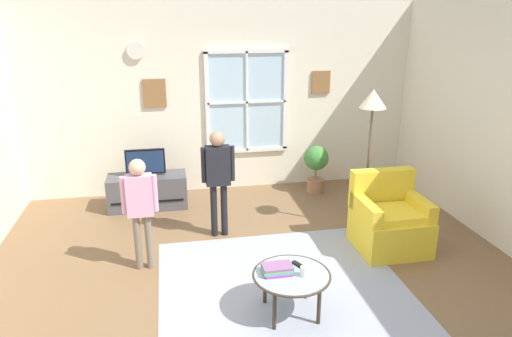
{
  "coord_description": "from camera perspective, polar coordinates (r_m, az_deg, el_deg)",
  "views": [
    {
      "loc": [
        -0.83,
        -3.94,
        2.63
      ],
      "look_at": [
        0.06,
        0.68,
        1.04
      ],
      "focal_mm": 32.93,
      "sensor_mm": 36.0,
      "label": 1
    }
  ],
  "objects": [
    {
      "name": "floor_lamp",
      "position": [
        5.74,
        13.91,
        6.52
      ],
      "size": [
        0.32,
        0.32,
        1.76
      ],
      "color": "black",
      "rests_on": "ground_plane"
    },
    {
      "name": "television",
      "position": [
        6.58,
        -13.29,
        0.78
      ],
      "size": [
        0.53,
        0.08,
        0.38
      ],
      "color": "#4C4C4C",
      "rests_on": "tv_stand"
    },
    {
      "name": "coffee_table",
      "position": [
        4.31,
        4.33,
        -12.97
      ],
      "size": [
        0.71,
        0.71,
        0.41
      ],
      "color": "#99B2B7",
      "rests_on": "ground_plane"
    },
    {
      "name": "potted_plant_by_window",
      "position": [
        7.09,
        7.3,
        0.56
      ],
      "size": [
        0.37,
        0.37,
        0.73
      ],
      "color": "#9E6B4C",
      "rests_on": "ground_plane"
    },
    {
      "name": "person_pink_shirt",
      "position": [
        4.97,
        -13.91,
        -3.95
      ],
      "size": [
        0.37,
        0.17,
        1.23
      ],
      "color": "#726656",
      "rests_on": "ground_plane"
    },
    {
      "name": "remote_near_cup",
      "position": [
        4.34,
        6.03,
        -12.17
      ],
      "size": [
        0.06,
        0.14,
        0.02
      ],
      "primitive_type": "cube",
      "rotation": [
        0.0,
        0.0,
        -0.18
      ],
      "color": "black",
      "rests_on": "coffee_table"
    },
    {
      "name": "person_black_shirt",
      "position": [
        5.55,
        -4.64,
        -0.39
      ],
      "size": [
        0.4,
        0.18,
        1.32
      ],
      "color": "black",
      "rests_on": "ground_plane"
    },
    {
      "name": "tv_stand",
      "position": [
        6.73,
        -13.01,
        -2.72
      ],
      "size": [
        1.07,
        0.44,
        0.47
      ],
      "color": "#4C4C51",
      "rests_on": "ground_plane"
    },
    {
      "name": "back_wall",
      "position": [
        7.06,
        -3.95,
        8.47
      ],
      "size": [
        5.73,
        0.17,
        2.78
      ],
      "color": "silver",
      "rests_on": "ground_plane"
    },
    {
      "name": "book_stack",
      "position": [
        4.29,
        2.6,
        -12.08
      ],
      "size": [
        0.27,
        0.2,
        0.07
      ],
      "color": "#B23CBF",
      "rests_on": "coffee_table"
    },
    {
      "name": "cup",
      "position": [
        4.25,
        5.91,
        -12.34
      ],
      "size": [
        0.07,
        0.07,
        0.09
      ],
      "primitive_type": "cylinder",
      "color": "white",
      "rests_on": "coffee_table"
    },
    {
      "name": "area_rug",
      "position": [
        4.85,
        3.27,
        -14.17
      ],
      "size": [
        2.44,
        2.31,
        0.01
      ],
      "primitive_type": "cube",
      "color": "#999EAD",
      "rests_on": "ground_plane"
    },
    {
      "name": "armchair",
      "position": [
        5.66,
        15.86,
        -6.17
      ],
      "size": [
        0.76,
        0.74,
        0.87
      ],
      "color": "yellow",
      "rests_on": "ground_plane"
    },
    {
      "name": "remote_near_books",
      "position": [
        4.42,
        5.16,
        -11.55
      ],
      "size": [
        0.1,
        0.14,
        0.02
      ],
      "primitive_type": "cube",
      "rotation": [
        0.0,
        0.0,
        0.46
      ],
      "color": "black",
      "rests_on": "coffee_table"
    },
    {
      "name": "ground_plane",
      "position": [
        4.82,
        0.85,
        -14.62
      ],
      "size": [
        6.33,
        6.4,
        0.02
      ],
      "primitive_type": "cube",
      "color": "brown"
    }
  ]
}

